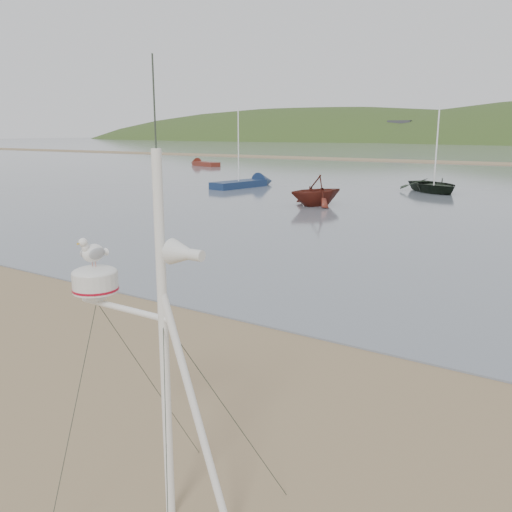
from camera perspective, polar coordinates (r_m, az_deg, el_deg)
The scene contains 6 objects.
ground at distance 9.66m, azimuth -17.53°, elevation -12.97°, with size 560.00×560.00×0.00m, color #7E6748.
mast_rig at distance 6.05m, azimuth -10.09°, elevation -16.58°, with size 2.14×2.28×4.83m.
boat_dark at distance 39.06m, azimuth 18.41°, elevation 9.83°, with size 3.38×0.98×4.74m, color black.
boat_red at distance 30.52m, azimuth 6.38°, elevation 8.33°, with size 2.83×1.73×3.28m, color #5E1F15.
sailboat_blue_near at distance 41.56m, azimuth -0.37°, elevation 7.73°, with size 2.40×6.31×6.15m.
dinghy_red_far at distance 67.14m, azimuth -5.89°, elevation 9.67°, with size 5.61×2.96×1.33m.
Camera 1 is at (6.92, -5.32, 4.13)m, focal length 38.00 mm.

